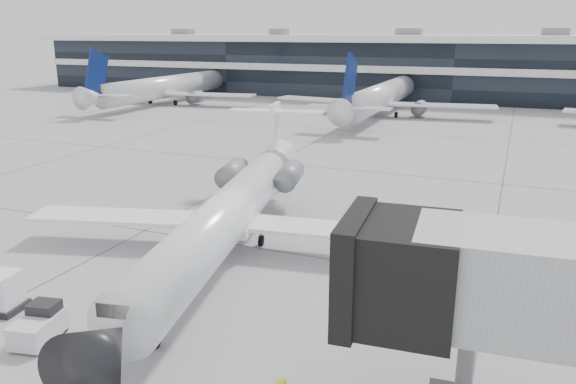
% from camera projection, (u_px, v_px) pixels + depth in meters
% --- Properties ---
extents(ground, '(220.00, 220.00, 0.00)m').
position_uv_depth(ground, '(296.00, 254.00, 30.94)').
color(ground, gray).
rests_on(ground, ground).
extents(terminal, '(170.00, 22.00, 10.00)m').
position_uv_depth(terminal, '(460.00, 70.00, 102.50)').
color(terminal, black).
rests_on(terminal, ground).
extents(bg_jet_left, '(32.00, 40.00, 9.60)m').
position_uv_depth(bg_jet_left, '(170.00, 103.00, 96.26)').
color(bg_jet_left, silver).
rests_on(bg_jet_left, ground).
extents(bg_jet_center, '(32.00, 40.00, 9.60)m').
position_uv_depth(bg_jet_center, '(382.00, 115.00, 82.78)').
color(bg_jet_center, silver).
rests_on(bg_jet_center, ground).
extents(regional_jet, '(23.53, 29.32, 6.81)m').
position_uv_depth(regional_jet, '(230.00, 211.00, 30.77)').
color(regional_jet, white).
rests_on(regional_jet, ground).
extents(baggage_tug, '(1.75, 2.46, 1.42)m').
position_uv_depth(baggage_tug, '(39.00, 325.00, 22.18)').
color(baggage_tug, silver).
rests_on(baggage_tug, ground).
extents(traffic_cone, '(0.46, 0.46, 0.55)m').
position_uv_depth(traffic_cone, '(247.00, 180.00, 45.25)').
color(traffic_cone, '#E05A0B').
rests_on(traffic_cone, ground).
extents(far_tug, '(1.43, 2.16, 1.29)m').
position_uv_depth(far_tug, '(279.00, 147.00, 56.59)').
color(far_tug, black).
rests_on(far_tug, ground).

